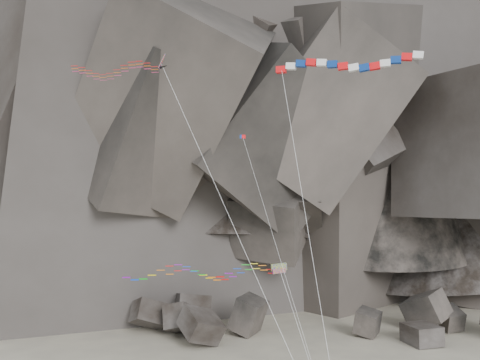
{
  "coord_description": "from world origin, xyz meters",
  "views": [
    {
      "loc": [
        -0.44,
        -42.89,
        20.06
      ],
      "look_at": [
        1.02,
        6.0,
        21.34
      ],
      "focal_mm": 40.0,
      "sensor_mm": 36.0,
      "label": 1
    }
  ],
  "objects_px": {
    "delta_kite": "(112,70)",
    "pennant_kite": "(267,216)",
    "banner_kite": "(347,65)",
    "parafoil_kite": "(197,271)"
  },
  "relations": [
    {
      "from": "delta_kite",
      "to": "pennant_kite",
      "type": "relative_size",
      "value": 1.29
    },
    {
      "from": "banner_kite",
      "to": "pennant_kite",
      "type": "xyz_separation_m",
      "value": [
        -6.59,
        -0.25,
        -12.2
      ]
    },
    {
      "from": "banner_kite",
      "to": "delta_kite",
      "type": "bearing_deg",
      "value": -169.85
    },
    {
      "from": "delta_kite",
      "to": "pennant_kite",
      "type": "height_order",
      "value": "delta_kite"
    },
    {
      "from": "parafoil_kite",
      "to": "pennant_kite",
      "type": "bearing_deg",
      "value": -38.11
    },
    {
      "from": "banner_kite",
      "to": "parafoil_kite",
      "type": "height_order",
      "value": "banner_kite"
    },
    {
      "from": "banner_kite",
      "to": "parafoil_kite",
      "type": "distance_m",
      "value": 21.26
    },
    {
      "from": "delta_kite",
      "to": "banner_kite",
      "type": "xyz_separation_m",
      "value": [
        19.64,
        -3.02,
        -0.19
      ]
    },
    {
      "from": "delta_kite",
      "to": "parafoil_kite",
      "type": "bearing_deg",
      "value": 0.7
    },
    {
      "from": "delta_kite",
      "to": "banner_kite",
      "type": "height_order",
      "value": "delta_kite"
    }
  ]
}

